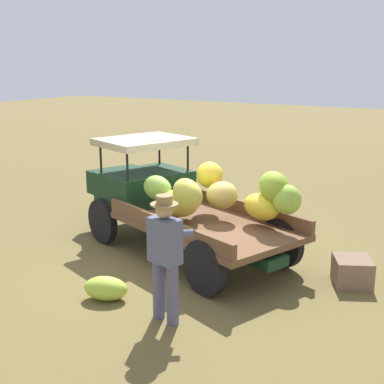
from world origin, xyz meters
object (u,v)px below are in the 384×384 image
Objects in this scene: truck at (177,198)px; farmer at (165,251)px; loose_banana_bunch at (106,288)px; wooden_crate at (352,271)px.

truck reaches higher than farmer.
farmer is 2.69× the size of loose_banana_bunch.
loose_banana_bunch is (1.04, -0.06, -0.76)m from farmer.
farmer reaches higher than loose_banana_bunch.
truck is 7.67× the size of loose_banana_bunch.
wooden_crate is at bearing -159.21° from truck.
wooden_crate is 3.56m from loose_banana_bunch.
truck is 8.35× the size of wooden_crate.
farmer is 2.98m from wooden_crate.
wooden_crate is at bearing -140.34° from loose_banana_bunch.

